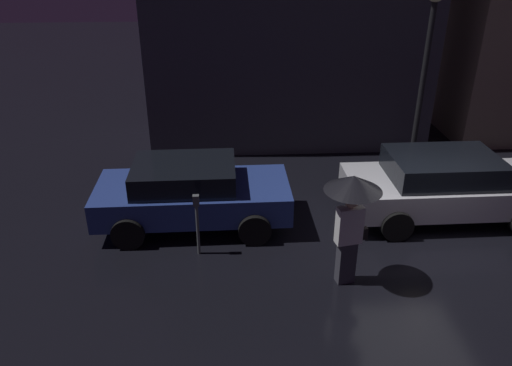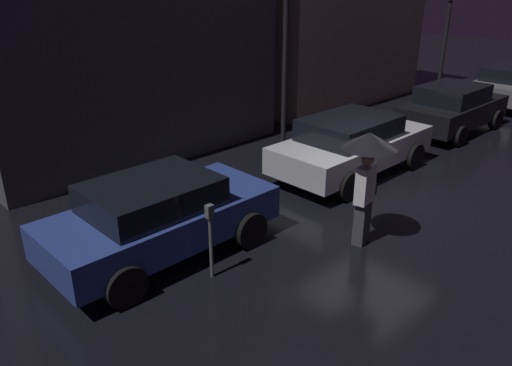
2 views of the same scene
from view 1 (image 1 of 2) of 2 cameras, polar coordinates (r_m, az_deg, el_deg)
The scene contains 7 objects.
ground_plane at distance 10.67m, azimuth 18.55°, elevation -7.24°, with size 60.00×60.00×0.00m, color black.
building_facade_left at distance 14.87m, azimuth 3.78°, elevation 19.97°, with size 7.97×3.00×8.00m.
parked_car_blue at distance 10.71m, azimuth -7.41°, elevation -1.06°, with size 4.10×2.01×1.43m.
parked_car_silver at distance 11.68m, azimuth 20.86°, elevation -0.19°, with size 4.43×2.06×1.46m.
pedestrian_with_umbrella at distance 8.57m, azimuth 10.88°, elevation -2.26°, with size 0.98×0.98×2.13m.
parking_meter at distance 9.65m, azimuth -6.75°, elevation -4.04°, with size 0.12×0.10×1.31m.
street_lamp_near at distance 13.05m, azimuth 19.06°, elevation 14.44°, with size 0.42×0.42×4.70m.
Camera 1 is at (-3.84, -8.17, 5.68)m, focal length 35.00 mm.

